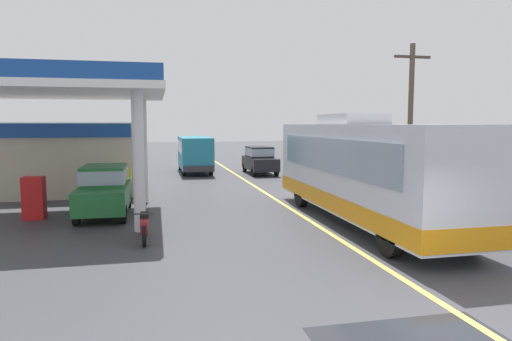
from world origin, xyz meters
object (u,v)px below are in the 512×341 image
object	(u,v)px
coach_bus_main	(363,172)
car_trailing_behind_bus	(260,159)
minibus_opposing_lane	(195,151)
motorcycle_parked_forecourt	(145,226)
pedestrian_near_pump	(125,179)
car_at_pump	(105,188)

from	to	relation	value
coach_bus_main	car_trailing_behind_bus	bearing A→B (deg)	90.07
coach_bus_main	minibus_opposing_lane	xyz separation A→B (m)	(-4.21, 17.37, -0.25)
motorcycle_parked_forecourt	car_trailing_behind_bus	size ratio (longest dim) A/B	0.43
coach_bus_main	pedestrian_near_pump	world-z (taller)	coach_bus_main
minibus_opposing_lane	coach_bus_main	bearing A→B (deg)	-76.36
car_trailing_behind_bus	minibus_opposing_lane	bearing A→B (deg)	157.47
motorcycle_parked_forecourt	car_at_pump	bearing A→B (deg)	109.88
pedestrian_near_pump	car_trailing_behind_bus	bearing A→B (deg)	47.80
car_at_pump	minibus_opposing_lane	bearing A→B (deg)	72.46
coach_bus_main	car_trailing_behind_bus	size ratio (longest dim) A/B	2.63
car_at_pump	car_trailing_behind_bus	world-z (taller)	same
coach_bus_main	pedestrian_near_pump	xyz separation A→B (m)	(-8.17, 6.64, -0.79)
pedestrian_near_pump	car_at_pump	bearing A→B (deg)	-98.64
car_at_pump	car_trailing_behind_bus	size ratio (longest dim) A/B	1.00
car_at_pump	pedestrian_near_pump	xyz separation A→B (m)	(0.52, 3.42, -0.08)
pedestrian_near_pump	car_trailing_behind_bus	size ratio (longest dim) A/B	0.40
car_at_pump	pedestrian_near_pump	size ratio (longest dim) A/B	2.53
motorcycle_parked_forecourt	car_trailing_behind_bus	xyz separation A→B (m)	(7.16, 16.58, 0.57)
minibus_opposing_lane	pedestrian_near_pump	xyz separation A→B (m)	(-3.95, -10.73, -0.54)
car_at_pump	pedestrian_near_pump	distance (m)	3.46
coach_bus_main	minibus_opposing_lane	distance (m)	17.88
coach_bus_main	pedestrian_near_pump	size ratio (longest dim) A/B	6.65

